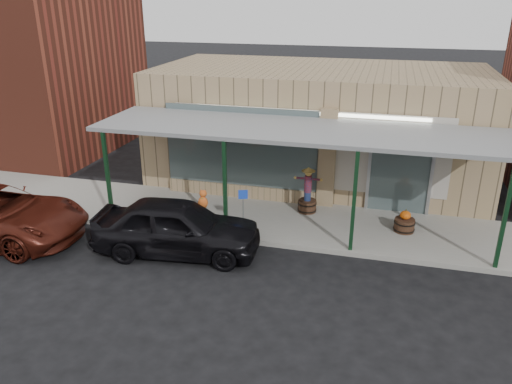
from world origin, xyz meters
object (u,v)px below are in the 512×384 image
(barrel_scarecrow, at_px, (307,197))
(barrel_pumpkin, at_px, (404,224))
(handicap_sign, at_px, (243,205))
(parked_sedan, at_px, (177,227))

(barrel_scarecrow, relative_size, barrel_pumpkin, 2.01)
(barrel_scarecrow, bearing_deg, handicap_sign, -139.63)
(handicap_sign, distance_m, parked_sedan, 2.06)
(handicap_sign, height_order, parked_sedan, parked_sedan)
(barrel_scarecrow, height_order, parked_sedan, barrel_scarecrow)
(barrel_scarecrow, relative_size, parked_sedan, 0.32)
(parked_sedan, bearing_deg, barrel_pumpkin, -72.97)
(parked_sedan, bearing_deg, barrel_scarecrow, -49.05)
(barrel_scarecrow, height_order, handicap_sign, barrel_scarecrow)
(barrel_pumpkin, distance_m, parked_sedan, 6.65)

